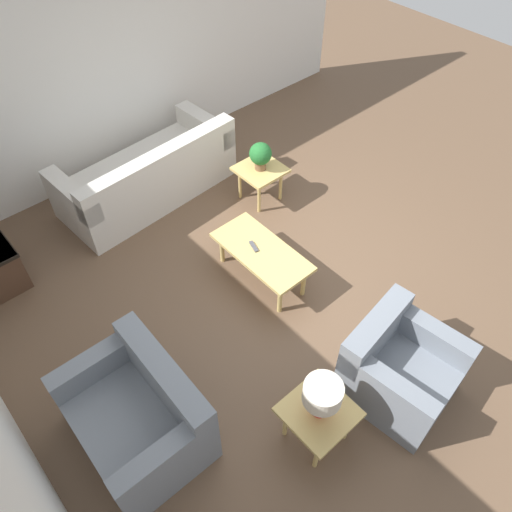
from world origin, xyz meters
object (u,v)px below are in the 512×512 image
(side_table_lamp, at_px, (318,415))
(coffee_table, at_px, (262,254))
(sofa, at_px, (149,176))
(side_table_plant, at_px, (260,173))
(loveseat, at_px, (140,415))
(armchair, at_px, (397,368))
(table_lamp, at_px, (322,395))
(potted_plant, at_px, (260,155))

(side_table_lamp, bearing_deg, coffee_table, -27.57)
(sofa, height_order, side_table_plant, sofa)
(loveseat, relative_size, side_table_lamp, 2.23)
(armchair, distance_m, side_table_lamp, 0.88)
(armchair, relative_size, loveseat, 0.81)
(armchair, relative_size, table_lamp, 2.48)
(armchair, height_order, coffee_table, armchair)
(side_table_lamp, bearing_deg, side_table_plant, -33.25)
(sofa, height_order, armchair, sofa)
(coffee_table, bearing_deg, potted_plant, -41.19)
(sofa, xyz_separation_m, potted_plant, (-0.96, -1.01, 0.36))
(potted_plant, bearing_deg, side_table_lamp, 146.75)
(sofa, xyz_separation_m, armchair, (-3.74, -0.14, 0.02))
(side_table_lamp, height_order, table_lamp, table_lamp)
(armchair, relative_size, side_table_lamp, 1.80)
(table_lamp, bearing_deg, armchair, -99.66)
(coffee_table, height_order, side_table_plant, side_table_plant)
(loveseat, bearing_deg, coffee_table, 109.92)
(coffee_table, relative_size, side_table_lamp, 2.08)
(side_table_lamp, bearing_deg, table_lamp, -153.43)
(sofa, bearing_deg, table_lamp, 75.11)
(coffee_table, xyz_separation_m, side_table_lamp, (-1.64, 0.85, 0.03))
(loveseat, height_order, side_table_plant, loveseat)
(potted_plant, bearing_deg, table_lamp, 146.75)
(coffee_table, height_order, side_table_lamp, side_table_lamp)
(loveseat, height_order, coffee_table, loveseat)
(sofa, distance_m, coffee_table, 1.96)
(sofa, bearing_deg, loveseat, 51.91)
(sofa, relative_size, side_table_lamp, 4.17)
(side_table_plant, height_order, side_table_lamp, same)
(side_table_lamp, relative_size, table_lamp, 1.38)
(loveseat, distance_m, side_table_lamp, 1.46)
(coffee_table, relative_size, side_table_plant, 2.08)
(coffee_table, xyz_separation_m, table_lamp, (-1.64, 0.85, 0.36))
(loveseat, xyz_separation_m, side_table_lamp, (-0.99, -1.07, 0.08))
(armchair, xyz_separation_m, coffee_table, (1.78, 0.01, 0.05))
(table_lamp, bearing_deg, sofa, -11.31)
(side_table_plant, bearing_deg, coffee_table, 138.81)
(sofa, bearing_deg, potted_plant, 132.85)
(armchair, bearing_deg, coffee_table, 82.93)
(side_table_plant, xyz_separation_m, potted_plant, (0.00, 0.00, 0.27))
(side_table_lamp, height_order, potted_plant, potted_plant)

